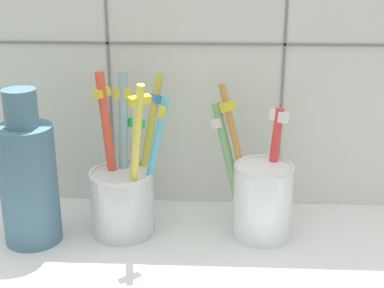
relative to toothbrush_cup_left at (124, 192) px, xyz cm
name	(u,v)px	position (x,y,z in cm)	size (l,w,h in cm)	color
counter_slab	(191,251)	(7.92, -2.53, -6.08)	(64.00, 22.00, 2.00)	silver
tile_wall_back	(196,46)	(7.92, 9.47, 15.42)	(64.00, 2.20, 45.00)	silver
toothbrush_cup_left	(124,192)	(0.00, 0.00, 0.00)	(9.55, 10.15, 19.02)	silver
toothbrush_cup_right	(261,195)	(15.86, 0.08, -0.10)	(9.71, 9.79, 16.95)	white
ceramic_vase	(29,177)	(-10.23, -2.24, 2.56)	(6.39, 6.39, 17.84)	slate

